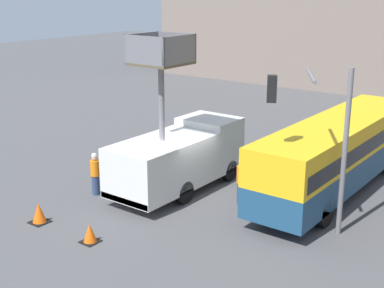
% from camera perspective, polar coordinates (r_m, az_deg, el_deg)
% --- Properties ---
extents(ground_plane, '(120.00, 120.00, 0.00)m').
position_cam_1_polar(ground_plane, '(22.39, -0.26, -5.50)').
color(ground_plane, '#4C4C4F').
extents(utility_truck, '(2.49, 6.61, 6.64)m').
position_cam_1_polar(utility_truck, '(22.53, -1.42, -1.09)').
color(utility_truck, silver).
rests_on(utility_truck, ground_plane).
extents(city_bus, '(2.50, 11.72, 3.08)m').
position_cam_1_polar(city_bus, '(23.18, 15.34, -0.52)').
color(city_bus, navy).
rests_on(city_bus, ground_plane).
extents(traffic_light_pole, '(2.49, 2.25, 5.87)m').
position_cam_1_polar(traffic_light_pole, '(18.36, 13.37, 1.96)').
color(traffic_light_pole, slate).
rests_on(traffic_light_pole, ground_plane).
extents(road_worker_near_truck, '(0.38, 0.38, 1.82)m').
position_cam_1_polar(road_worker_near_truck, '(22.53, -10.29, -3.15)').
color(road_worker_near_truck, navy).
rests_on(road_worker_near_truck, ground_plane).
extents(road_worker_directing, '(0.38, 0.38, 1.92)m').
position_cam_1_polar(road_worker_directing, '(21.34, 5.27, -3.91)').
color(road_worker_directing, navy).
rests_on(road_worker_directing, ground_plane).
extents(traffic_cone_near_truck, '(0.60, 0.60, 0.68)m').
position_cam_1_polar(traffic_cone_near_truck, '(18.72, -10.84, -9.35)').
color(traffic_cone_near_truck, black).
rests_on(traffic_cone_near_truck, ground_plane).
extents(traffic_cone_mid_road, '(0.66, 0.66, 0.76)m').
position_cam_1_polar(traffic_cone_mid_road, '(20.60, -16.00, -7.13)').
color(traffic_cone_mid_road, black).
rests_on(traffic_cone_mid_road, ground_plane).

